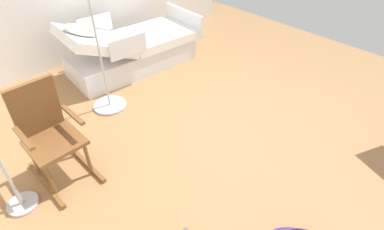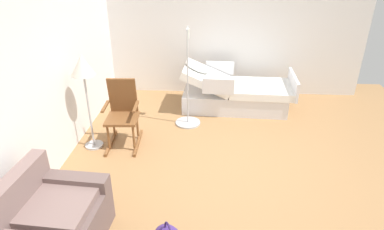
% 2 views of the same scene
% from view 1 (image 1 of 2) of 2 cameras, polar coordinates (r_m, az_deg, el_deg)
% --- Properties ---
extents(ground_plane, '(6.89, 6.89, 0.00)m').
position_cam_1_polar(ground_plane, '(3.82, 5.20, -1.82)').
color(ground_plane, '#9E7247').
extents(hospital_bed, '(1.07, 2.13, 0.97)m').
position_cam_1_polar(hospital_bed, '(4.99, -11.29, 11.88)').
color(hospital_bed, silver).
rests_on(hospital_bed, ground).
extents(rocking_chair, '(0.79, 0.53, 1.05)m').
position_cam_1_polar(rocking_chair, '(3.20, -25.17, -3.37)').
color(rocking_chair, brown).
rests_on(rocking_chair, ground).
extents(iv_pole, '(0.44, 0.44, 1.69)m').
position_cam_1_polar(iv_pole, '(4.13, -15.70, 4.46)').
color(iv_pole, '#B2B5BA').
rests_on(iv_pole, ground).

